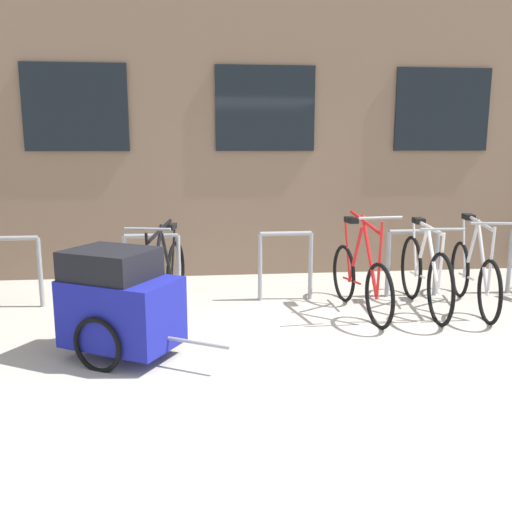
# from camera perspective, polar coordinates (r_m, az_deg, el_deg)

# --- Properties ---
(ground_plane) EXTENTS (42.00, 42.00, 0.00)m
(ground_plane) POSITION_cam_1_polar(r_m,az_deg,el_deg) (4.73, 5.66, -10.66)
(ground_plane) COLOR #B2ADA0
(storefront_building) EXTENTS (28.00, 6.11, 5.96)m
(storefront_building) POSITION_cam_1_polar(r_m,az_deg,el_deg) (10.63, -1.16, 17.88)
(storefront_building) COLOR #7A604C
(storefront_building) RESTS_ON ground
(bike_rack) EXTENTS (6.63, 0.05, 0.80)m
(bike_rack) POSITION_cam_1_polar(r_m,az_deg,el_deg) (6.40, 3.01, -0.18)
(bike_rack) COLOR gray
(bike_rack) RESTS_ON ground
(bicycle_silver) EXTENTS (0.47, 1.68, 1.03)m
(bicycle_silver) POSITION_cam_1_polar(r_m,az_deg,el_deg) (6.55, 21.22, -1.74)
(bicycle_silver) COLOR black
(bicycle_silver) RESTS_ON ground
(bicycle_black) EXTENTS (0.53, 1.72, 1.02)m
(bicycle_black) POSITION_cam_1_polar(r_m,az_deg,el_deg) (5.89, -9.39, -2.40)
(bicycle_black) COLOR black
(bicycle_black) RESTS_ON ground
(bicycle_red) EXTENTS (0.44, 1.64, 1.10)m
(bicycle_red) POSITION_cam_1_polar(r_m,az_deg,el_deg) (6.04, 10.53, -2.19)
(bicycle_red) COLOR black
(bicycle_red) RESTS_ON ground
(bicycle_white) EXTENTS (0.44, 1.73, 0.98)m
(bicycle_white) POSITION_cam_1_polar(r_m,az_deg,el_deg) (6.31, 16.74, -1.74)
(bicycle_white) COLOR black
(bicycle_white) RESTS_ON ground
(bike_trailer) EXTENTS (1.41, 1.00, 0.94)m
(bike_trailer) POSITION_cam_1_polar(r_m,az_deg,el_deg) (4.81, -13.69, -4.54)
(bike_trailer) COLOR navy
(bike_trailer) RESTS_ON ground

